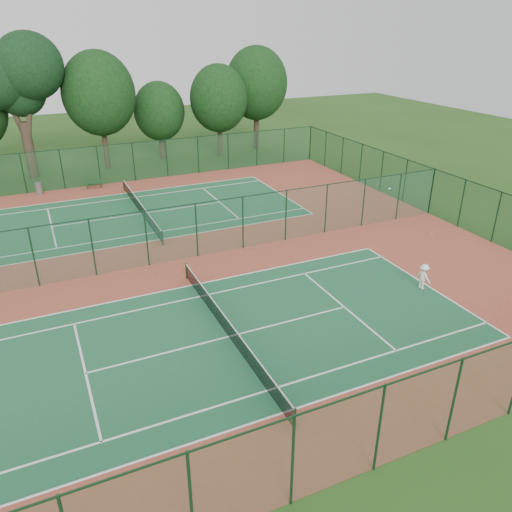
{
  "coord_description": "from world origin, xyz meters",
  "views": [
    {
      "loc": [
        -6.88,
        -27.12,
        13.3
      ],
      "look_at": [
        3.43,
        -4.58,
        1.6
      ],
      "focal_mm": 35.0,
      "sensor_mm": 36.0,
      "label": 1
    }
  ],
  "objects_px": {
    "bench": "(94,183)",
    "big_tree": "(16,76)",
    "player_near": "(423,276)",
    "trash_bin": "(39,188)"
  },
  "relations": [
    {
      "from": "bench",
      "to": "big_tree",
      "type": "bearing_deg",
      "value": 136.17
    },
    {
      "from": "player_near",
      "to": "trash_bin",
      "type": "height_order",
      "value": "player_near"
    },
    {
      "from": "player_near",
      "to": "big_tree",
      "type": "xyz_separation_m",
      "value": [
        -18.18,
        32.31,
        8.23
      ]
    },
    {
      "from": "trash_bin",
      "to": "bench",
      "type": "distance_m",
      "value": 4.47
    },
    {
      "from": "player_near",
      "to": "bench",
      "type": "distance_m",
      "value": 29.52
    },
    {
      "from": "bench",
      "to": "player_near",
      "type": "bearing_deg",
      "value": -52.76
    },
    {
      "from": "trash_bin",
      "to": "bench",
      "type": "height_order",
      "value": "trash_bin"
    },
    {
      "from": "big_tree",
      "to": "trash_bin",
      "type": "bearing_deg",
      "value": -89.37
    },
    {
      "from": "player_near",
      "to": "trash_bin",
      "type": "distance_m",
      "value": 32.03
    },
    {
      "from": "bench",
      "to": "big_tree",
      "type": "distance_m",
      "value": 11.42
    }
  ]
}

